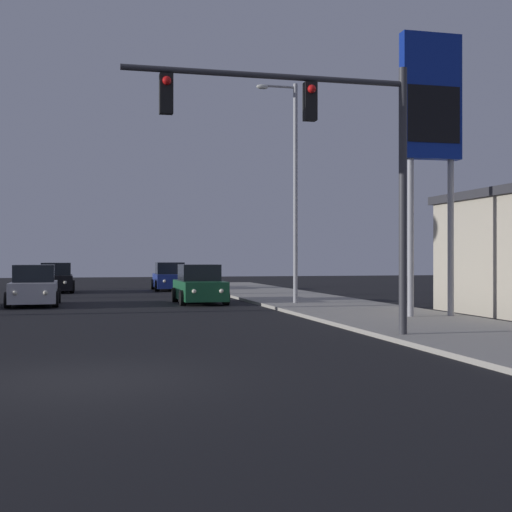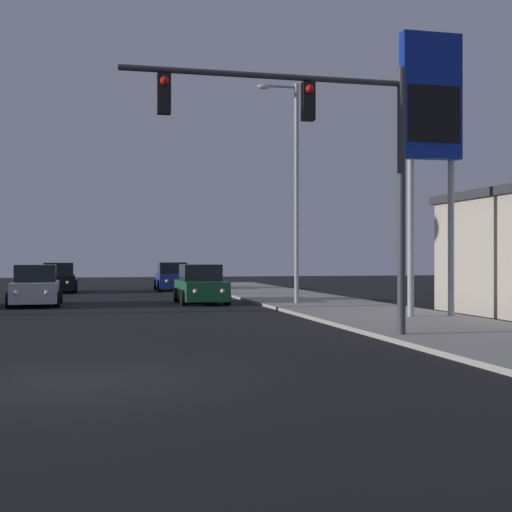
% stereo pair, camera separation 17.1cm
% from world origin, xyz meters
% --- Properties ---
extents(ground_plane, '(120.00, 120.00, 0.00)m').
position_xyz_m(ground_plane, '(0.00, 0.00, 0.00)').
color(ground_plane, black).
extents(sidewalk_right, '(5.00, 60.00, 0.12)m').
position_xyz_m(sidewalk_right, '(9.50, 10.00, 0.06)').
color(sidewalk_right, '#9E998E').
rests_on(sidewalk_right, ground).
extents(car_green, '(2.04, 4.31, 1.68)m').
position_xyz_m(car_green, '(4.82, 18.51, 0.76)').
color(car_green, '#195933').
rests_on(car_green, ground).
extents(car_silver, '(2.04, 4.33, 1.68)m').
position_xyz_m(car_silver, '(-2.03, 18.73, 0.76)').
color(car_silver, '#B7B7BC').
rests_on(car_silver, ground).
extents(car_black, '(2.04, 4.33, 1.68)m').
position_xyz_m(car_black, '(-1.58, 29.89, 0.76)').
color(car_black, black).
rests_on(car_black, ground).
extents(car_blue, '(2.04, 4.33, 1.68)m').
position_xyz_m(car_blue, '(4.98, 30.87, 0.76)').
color(car_blue, navy).
rests_on(car_blue, ground).
extents(traffic_light_mast, '(6.89, 0.36, 6.50)m').
position_xyz_m(traffic_light_mast, '(5.60, 4.11, 4.70)').
color(traffic_light_mast, '#38383D').
rests_on(traffic_light_mast, sidewalk_right).
extents(street_lamp, '(1.74, 0.24, 9.00)m').
position_xyz_m(street_lamp, '(8.28, 16.11, 5.12)').
color(street_lamp, '#99999E').
rests_on(street_lamp, sidewalk_right).
extents(gas_station_sign, '(2.00, 0.42, 9.00)m').
position_xyz_m(gas_station_sign, '(10.72, 8.81, 6.62)').
color(gas_station_sign, '#99999E').
rests_on(gas_station_sign, sidewalk_right).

